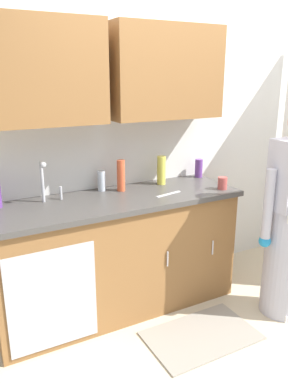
{
  "coord_description": "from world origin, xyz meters",
  "views": [
    {
      "loc": [
        -1.67,
        -1.87,
        1.83
      ],
      "look_at": [
        -0.38,
        0.55,
        1.0
      ],
      "focal_mm": 36.15,
      "sensor_mm": 36.0,
      "label": 1
    }
  ],
  "objects_px": {
    "sink": "(55,209)",
    "bottle_soap": "(199,168)",
    "bottle_cleaner_spray": "(121,176)",
    "bottle_water_short": "(161,170)",
    "bottle_water_tall": "(102,181)",
    "knife_on_counter": "(168,194)",
    "cup_by_sink": "(222,183)"
  },
  "relations": [
    {
      "from": "bottle_soap",
      "to": "bottle_water_tall",
      "type": "bearing_deg",
      "value": 179.11
    },
    {
      "from": "knife_on_counter",
      "to": "bottle_cleaner_spray",
      "type": "bearing_deg",
      "value": 124.99
    },
    {
      "from": "bottle_cleaner_spray",
      "to": "knife_on_counter",
      "type": "relative_size",
      "value": 1.04
    },
    {
      "from": "knife_on_counter",
      "to": "bottle_soap",
      "type": "bearing_deg",
      "value": 20.92
    },
    {
      "from": "bottle_water_short",
      "to": "bottle_soap",
      "type": "height_order",
      "value": "bottle_water_short"
    },
    {
      "from": "sink",
      "to": "bottle_water_tall",
      "type": "distance_m",
      "value": 0.5
    },
    {
      "from": "bottle_soap",
      "to": "sink",
      "type": "bearing_deg",
      "value": -171.86
    },
    {
      "from": "bottle_water_tall",
      "to": "cup_by_sink",
      "type": "relative_size",
      "value": 1.64
    },
    {
      "from": "cup_by_sink",
      "to": "sink",
      "type": "bearing_deg",
      "value": 170.95
    },
    {
      "from": "bottle_water_short",
      "to": "knife_on_counter",
      "type": "distance_m",
      "value": 0.33
    },
    {
      "from": "bottle_soap",
      "to": "knife_on_counter",
      "type": "distance_m",
      "value": 0.62
    },
    {
      "from": "bottle_cleaner_spray",
      "to": "bottle_water_short",
      "type": "bearing_deg",
      "value": 2.92
    },
    {
      "from": "knife_on_counter",
      "to": "bottle_water_short",
      "type": "bearing_deg",
      "value": 58.82
    },
    {
      "from": "sink",
      "to": "knife_on_counter",
      "type": "distance_m",
      "value": 0.87
    },
    {
      "from": "sink",
      "to": "knife_on_counter",
      "type": "xyz_separation_m",
      "value": [
        0.86,
        -0.13,
        0.02
      ]
    },
    {
      "from": "cup_by_sink",
      "to": "bottle_water_tall",
      "type": "bearing_deg",
      "value": 154.28
    },
    {
      "from": "bottle_water_tall",
      "to": "bottle_soap",
      "type": "distance_m",
      "value": 0.94
    },
    {
      "from": "sink",
      "to": "cup_by_sink",
      "type": "distance_m",
      "value": 1.34
    },
    {
      "from": "bottle_water_short",
      "to": "cup_by_sink",
      "type": "bearing_deg",
      "value": -45.57
    },
    {
      "from": "sink",
      "to": "knife_on_counter",
      "type": "height_order",
      "value": "sink"
    },
    {
      "from": "bottle_soap",
      "to": "cup_by_sink",
      "type": "xyz_separation_m",
      "value": [
        -0.06,
        -0.41,
        -0.03
      ]
    },
    {
      "from": "bottle_water_short",
      "to": "bottle_soap",
      "type": "distance_m",
      "value": 0.42
    },
    {
      "from": "cup_by_sink",
      "to": "bottle_water_short",
      "type": "bearing_deg",
      "value": 134.43
    },
    {
      "from": "bottle_water_tall",
      "to": "bottle_soap",
      "type": "height_order",
      "value": "same"
    },
    {
      "from": "bottle_water_tall",
      "to": "knife_on_counter",
      "type": "height_order",
      "value": "bottle_water_tall"
    },
    {
      "from": "sink",
      "to": "bottle_soap",
      "type": "bearing_deg",
      "value": 8.14
    },
    {
      "from": "sink",
      "to": "bottle_soap",
      "type": "distance_m",
      "value": 1.4
    },
    {
      "from": "bottle_cleaner_spray",
      "to": "cup_by_sink",
      "type": "bearing_deg",
      "value": -25.04
    },
    {
      "from": "bottle_water_tall",
      "to": "cup_by_sink",
      "type": "xyz_separation_m",
      "value": [
        0.88,
        -0.42,
        -0.03
      ]
    },
    {
      "from": "sink",
      "to": "bottle_water_short",
      "type": "bearing_deg",
      "value": 9.16
    },
    {
      "from": "cup_by_sink",
      "to": "knife_on_counter",
      "type": "distance_m",
      "value": 0.47
    },
    {
      "from": "bottle_water_short",
      "to": "bottle_soap",
      "type": "bearing_deg",
      "value": 5.75
    }
  ]
}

